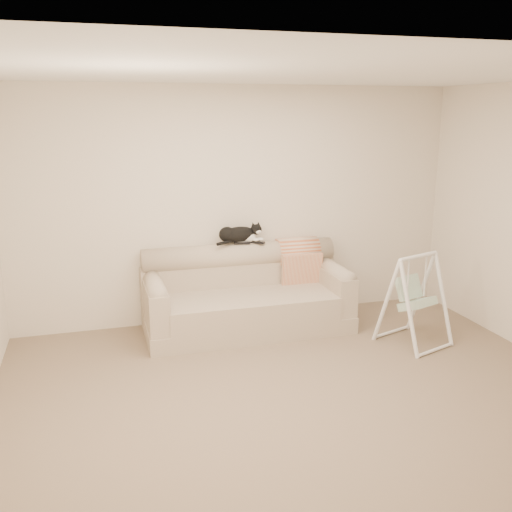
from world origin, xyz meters
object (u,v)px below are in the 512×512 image
Objects in this scene: tuxedo_cat at (239,234)px; baby_swing at (415,299)px; sofa at (246,297)px; remote_b at (257,242)px; remote_a at (242,243)px.

baby_swing is (1.54, -1.13, -0.53)m from tuxedo_cat.
tuxedo_cat reaches higher than sofa.
sofa is 0.62m from remote_b.
remote_a is at bearing 174.08° from remote_b.
baby_swing is at bearing -29.97° from sofa.
remote_a is at bearing 143.73° from baby_swing.
remote_b is at bearing 140.84° from baby_swing.
tuxedo_cat is at bearing 151.77° from remote_a.
tuxedo_cat is (-0.03, 0.01, 0.09)m from remote_a.
tuxedo_cat reaches higher than baby_swing.
remote_b is (0.19, 0.21, 0.56)m from sofa.
tuxedo_cat reaches higher than remote_b.
remote_a is 0.33× the size of tuxedo_cat.
remote_b is (0.17, -0.02, -0.00)m from remote_a.
baby_swing reaches higher than remote_b.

